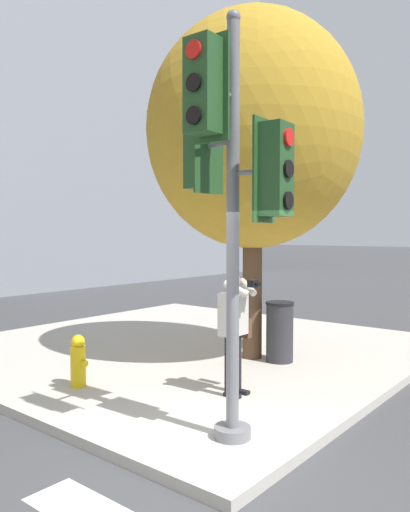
{
  "coord_description": "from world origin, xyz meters",
  "views": [
    {
      "loc": [
        -3.67,
        -2.81,
        2.28
      ],
      "look_at": [
        0.8,
        0.84,
        2.02
      ],
      "focal_mm": 35.0,
      "sensor_mm": 36.0,
      "label": 1
    }
  ],
  "objects_px": {
    "person_photographer": "(235,323)",
    "street_tree": "(253,132)",
    "traffic_signal_pole": "(228,172)",
    "fire_hydrant": "(78,361)",
    "trash_bin": "(280,332)"
  },
  "relations": [
    {
      "from": "person_photographer",
      "to": "fire_hydrant",
      "type": "height_order",
      "value": "person_photographer"
    },
    {
      "from": "traffic_signal_pole",
      "to": "street_tree",
      "type": "relative_size",
      "value": 0.75
    },
    {
      "from": "person_photographer",
      "to": "fire_hydrant",
      "type": "xyz_separation_m",
      "value": [
        -1.12,
        1.9,
        -0.6
      ]
    },
    {
      "from": "street_tree",
      "to": "fire_hydrant",
      "type": "height_order",
      "value": "street_tree"
    },
    {
      "from": "traffic_signal_pole",
      "to": "fire_hydrant",
      "type": "distance_m",
      "value": 3.63
    },
    {
      "from": "person_photographer",
      "to": "street_tree",
      "type": "bearing_deg",
      "value": 27.2
    },
    {
      "from": "traffic_signal_pole",
      "to": "person_photographer",
      "type": "distance_m",
      "value": 2.35
    },
    {
      "from": "traffic_signal_pole",
      "to": "person_photographer",
      "type": "bearing_deg",
      "value": 32.95
    },
    {
      "from": "traffic_signal_pole",
      "to": "fire_hydrant",
      "type": "bearing_deg",
      "value": 86.94
    },
    {
      "from": "person_photographer",
      "to": "fire_hydrant",
      "type": "bearing_deg",
      "value": 120.43
    },
    {
      "from": "traffic_signal_pole",
      "to": "trash_bin",
      "type": "distance_m",
      "value": 4.06
    },
    {
      "from": "street_tree",
      "to": "fire_hydrant",
      "type": "relative_size",
      "value": 8.01
    },
    {
      "from": "trash_bin",
      "to": "traffic_signal_pole",
      "type": "bearing_deg",
      "value": -158.48
    },
    {
      "from": "person_photographer",
      "to": "trash_bin",
      "type": "bearing_deg",
      "value": 12.59
    },
    {
      "from": "traffic_signal_pole",
      "to": "street_tree",
      "type": "distance_m",
      "value": 3.68
    }
  ]
}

